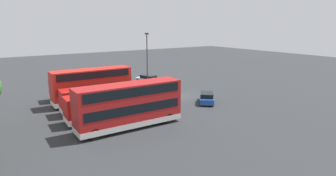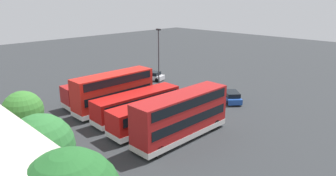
% 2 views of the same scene
% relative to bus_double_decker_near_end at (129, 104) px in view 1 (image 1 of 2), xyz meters
% --- Properties ---
extents(ground_plane, '(140.00, 140.00, 0.00)m').
position_rel_bus_double_decker_near_end_xyz_m(ground_plane, '(7.44, -12.09, -2.45)').
color(ground_plane, '#2D3033').
extents(bus_double_decker_near_end, '(2.71, 10.89, 4.55)m').
position_rel_bus_double_decker_near_end_xyz_m(bus_double_decker_near_end, '(0.00, 0.00, 0.00)').
color(bus_double_decker_near_end, '#A51919').
rests_on(bus_double_decker_near_end, ground).
extents(bus_single_deck_second, '(3.05, 11.10, 2.95)m').
position_rel_bus_double_decker_near_end_xyz_m(bus_single_deck_second, '(3.72, -0.18, -0.83)').
color(bus_single_deck_second, '#B71411').
rests_on(bus_single_deck_second, ground).
extents(bus_single_deck_third, '(3.13, 10.87, 2.95)m').
position_rel_bus_double_decker_near_end_xyz_m(bus_single_deck_third, '(7.21, -0.50, -0.83)').
color(bus_single_deck_third, '#B71411').
rests_on(bus_single_deck_third, ground).
extents(bus_double_decker_fourth, '(2.71, 10.28, 4.55)m').
position_rel_bus_double_decker_near_end_xyz_m(bus_double_decker_fourth, '(11.07, -0.10, -0.00)').
color(bus_double_decker_fourth, red).
rests_on(bus_double_decker_fourth, ground).
extents(bus_single_deck_fifth, '(3.29, 11.05, 2.95)m').
position_rel_bus_double_decker_near_end_xyz_m(bus_single_deck_fifth, '(14.42, -0.99, -0.83)').
color(bus_single_deck_fifth, '#A51919').
rests_on(bus_single_deck_fifth, ground).
extents(car_hatchback_silver, '(4.72, 3.00, 1.43)m').
position_rel_bus_double_decker_near_end_xyz_m(car_hatchback_silver, '(18.29, -12.67, -1.75)').
color(car_hatchback_silver, silver).
rests_on(car_hatchback_silver, ground).
extents(car_small_green, '(4.19, 3.98, 1.43)m').
position_rel_bus_double_decker_near_end_xyz_m(car_small_green, '(2.60, -12.61, -1.75)').
color(car_small_green, '#1E479E').
rests_on(car_small_green, ground).
extents(lamp_post_tall, '(0.70, 0.30, 8.94)m').
position_rel_bus_double_decker_near_end_xyz_m(lamp_post_tall, '(13.44, -9.83, 2.72)').
color(lamp_post_tall, '#38383D').
rests_on(lamp_post_tall, ground).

